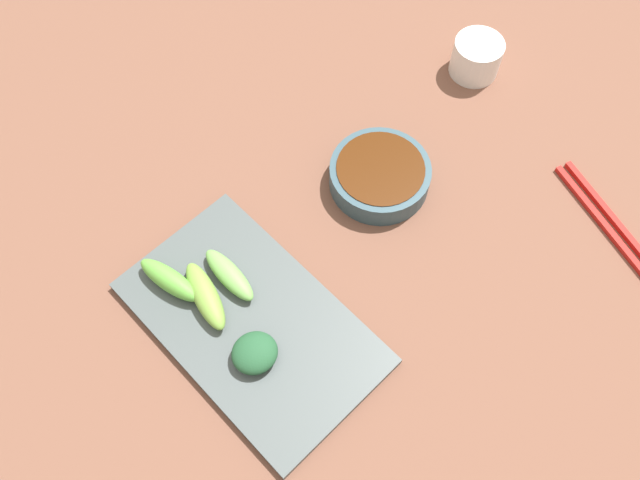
% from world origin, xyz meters
% --- Properties ---
extents(tabletop, '(2.10, 2.10, 0.02)m').
position_xyz_m(tabletop, '(0.00, 0.00, 0.01)').
color(tabletop, brown).
rests_on(tabletop, ground).
extents(sauce_bowl, '(0.14, 0.14, 0.04)m').
position_xyz_m(sauce_bowl, '(-0.12, -0.03, 0.04)').
color(sauce_bowl, '#304A56').
rests_on(sauce_bowl, tabletop).
extents(serving_plate, '(0.19, 0.32, 0.01)m').
position_xyz_m(serving_plate, '(0.13, 0.00, 0.03)').
color(serving_plate, '#485152').
rests_on(serving_plate, tabletop).
extents(broccoli_stalk_0, '(0.03, 0.09, 0.02)m').
position_xyz_m(broccoli_stalk_0, '(0.12, -0.06, 0.04)').
color(broccoli_stalk_0, '#70B052').
rests_on(broccoli_stalk_0, serving_plate).
extents(broccoli_stalk_1, '(0.04, 0.09, 0.03)m').
position_xyz_m(broccoli_stalk_1, '(0.17, -0.10, 0.05)').
color(broccoli_stalk_1, '#5DAD3E').
rests_on(broccoli_stalk_1, serving_plate).
extents(broccoli_stalk_2, '(0.06, 0.10, 0.03)m').
position_xyz_m(broccoli_stalk_2, '(0.16, -0.06, 0.05)').
color(broccoli_stalk_2, '#75A540').
rests_on(broccoli_stalk_2, serving_plate).
extents(broccoli_leafy_3, '(0.07, 0.06, 0.03)m').
position_xyz_m(broccoli_leafy_3, '(0.16, 0.04, 0.05)').
color(broccoli_leafy_3, '#225231').
rests_on(broccoli_leafy_3, serving_plate).
extents(chopsticks, '(0.09, 0.23, 0.01)m').
position_xyz_m(chopsticks, '(-0.29, 0.24, 0.02)').
color(chopsticks, red).
rests_on(chopsticks, tabletop).
extents(tea_cup, '(0.07, 0.07, 0.06)m').
position_xyz_m(tea_cup, '(-0.37, -0.07, 0.05)').
color(tea_cup, silver).
rests_on(tea_cup, tabletop).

